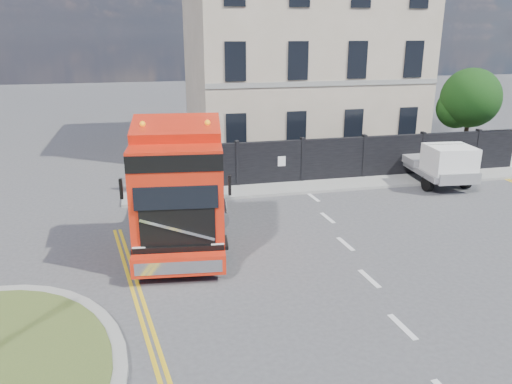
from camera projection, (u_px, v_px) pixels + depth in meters
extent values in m
plane|color=#424244|center=(264.00, 283.00, 13.75)|extent=(120.00, 120.00, 0.00)
cube|color=black|center=(343.00, 159.00, 23.08)|extent=(18.00, 0.25, 2.00)
cube|color=silver|center=(502.00, 150.00, 24.90)|extent=(2.60, 0.12, 2.00)
cube|color=#C4B29C|center=(297.00, 52.00, 28.65)|extent=(12.00, 10.00, 11.00)
cylinder|color=#382619|center=(466.00, 134.00, 27.62)|extent=(0.24, 0.24, 2.40)
sphere|color=black|center=(471.00, 98.00, 27.01)|extent=(3.20, 3.20, 3.20)
sphere|color=black|center=(457.00, 108.00, 27.46)|extent=(2.20, 2.20, 2.20)
cube|color=gray|center=(350.00, 184.00, 22.53)|extent=(20.00, 1.60, 0.12)
cube|color=black|center=(182.00, 214.00, 16.77)|extent=(3.23, 6.70, 0.46)
cube|color=red|center=(178.00, 190.00, 14.63)|extent=(2.85, 2.94, 2.87)
cube|color=red|center=(178.00, 142.00, 15.29)|extent=(2.65, 1.21, 1.43)
cube|color=black|center=(176.00, 190.00, 13.27)|extent=(2.25, 0.32, 1.08)
cube|color=red|center=(179.00, 265.00, 13.58)|extent=(2.58, 0.65, 0.56)
cylinder|color=black|center=(141.00, 255.00, 14.25)|extent=(0.45, 1.10, 1.07)
cylinder|color=gray|center=(141.00, 255.00, 14.25)|extent=(0.43, 0.62, 0.59)
cylinder|color=black|center=(218.00, 251.00, 14.49)|extent=(0.45, 1.10, 1.07)
cylinder|color=gray|center=(218.00, 251.00, 14.49)|extent=(0.43, 0.62, 0.59)
cylinder|color=black|center=(152.00, 212.00, 17.69)|extent=(0.45, 1.10, 1.07)
cylinder|color=gray|center=(152.00, 212.00, 17.69)|extent=(0.43, 0.62, 0.59)
cylinder|color=black|center=(214.00, 209.00, 17.93)|extent=(0.45, 1.10, 1.07)
cylinder|color=gray|center=(214.00, 209.00, 17.93)|extent=(0.43, 0.62, 0.59)
cylinder|color=black|center=(155.00, 201.00, 18.85)|extent=(0.45, 1.10, 1.07)
cylinder|color=gray|center=(155.00, 201.00, 18.85)|extent=(0.43, 0.62, 0.59)
cylinder|color=black|center=(213.00, 198.00, 19.09)|extent=(0.45, 1.10, 1.07)
cylinder|color=gray|center=(213.00, 198.00, 19.09)|extent=(0.43, 0.62, 0.59)
cube|color=slate|center=(429.00, 166.00, 23.08)|extent=(2.27, 4.82, 0.24)
cube|color=white|center=(449.00, 161.00, 21.53)|extent=(2.00, 1.92, 1.27)
cylinder|color=black|center=(428.00, 183.00, 21.63)|extent=(0.24, 0.68, 0.68)
cylinder|color=black|center=(465.00, 181.00, 22.02)|extent=(0.24, 0.68, 0.68)
cylinder|color=black|center=(395.00, 167.00, 24.34)|extent=(0.24, 0.68, 0.68)
cylinder|color=black|center=(429.00, 164.00, 24.73)|extent=(0.24, 0.68, 0.68)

